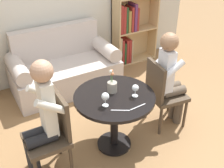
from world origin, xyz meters
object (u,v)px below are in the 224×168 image
Objects in this scene: couch at (64,69)px; flower_vase at (112,86)px; wine_glass_right at (135,88)px; chair_right at (162,92)px; person_right at (170,78)px; bookshelf_right at (129,31)px; chair_left at (52,132)px; person_left at (41,119)px; wine_glass_left at (105,97)px.

couch is 1.50m from flower_vase.
flower_vase is (-0.17, 0.19, -0.02)m from wine_glass_right.
chair_right is 0.72× the size of person_right.
flower_vase is at bearing -128.16° from bookshelf_right.
chair_left is 0.22m from person_left.
person_right reaches higher than wine_glass_right.
chair_left is 0.96m from wine_glass_right.
couch is at bearing 33.41° from chair_right.
bookshelf_right is at bearing 11.04° from couch.
bookshelf_right is 2.23m from wine_glass_right.
couch is 5.98× the size of flower_vase.
wine_glass_left is at bearing -134.96° from flower_vase.
person_left is 9.46× the size of wine_glass_right.
couch is 1.26× the size of person_right.
person_right is 0.79m from flower_vase.
chair_right is (0.71, -1.47, 0.18)m from couch.
chair_left is at bearing 98.81° from chair_right.
chair_right is at bearing 84.92° from person_right.
wine_glass_left is (-0.17, -1.62, 0.50)m from couch.
person_right is at bearing -95.08° from chair_right.
couch is at bearing -168.96° from bookshelf_right.
bookshelf_right is 1.84m from chair_right.
chair_left is 1.43m from chair_right.
person_right is (1.60, 0.01, -0.02)m from person_left.
bookshelf_right is 4.47× the size of flower_vase.
person_right is (0.09, -0.02, 0.18)m from chair_right.
bookshelf_right is at bearing 58.39° from wine_glass_right.
couch is 1.77× the size of chair_right.
chair_left reaches higher than wine_glass_right.
chair_right is (1.43, 0.03, 0.00)m from chair_left.
couch reaches higher than chair_left.
person_left is (-2.15, -1.76, 0.11)m from bookshelf_right.
couch is 1.34× the size of bookshelf_right.
wine_glass_right is (-0.52, -0.16, 0.30)m from chair_right.
bookshelf_right is 2.72m from chair_left.
wine_glass_left is at bearing 78.66° from chair_left.
bookshelf_right is 1.32× the size of chair_right.
person_left is 0.83m from flower_vase.
chair_left is at bearing 172.06° from wine_glass_right.
chair_left is at bearing 167.63° from wine_glass_left.
chair_right is at bearing -2.92° from flower_vase.
wine_glass_left is at bearing 80.07° from person_left.
wine_glass_left is 0.27m from flower_vase.
chair_right is at bearing 16.92° from wine_glass_right.
wine_glass_left is at bearing 105.35° from person_right.
flower_vase reaches higher than couch.
person_left reaches higher than chair_left.
person_left is at bearing 172.59° from wine_glass_right.
person_right is at bearing -107.53° from bookshelf_right.
person_left is (-0.09, 0.00, 0.20)m from chair_left.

